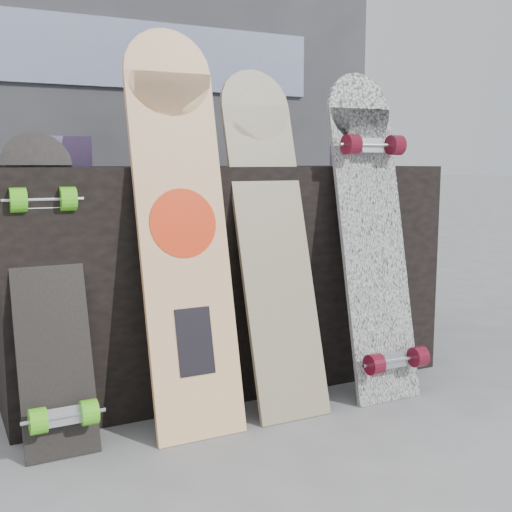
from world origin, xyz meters
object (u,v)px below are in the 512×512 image
longboard_celtic (271,228)px  skateboard_dark (49,286)px  vendor_table (220,273)px  longboard_geisha (182,218)px  longboard_cascadia (373,229)px

longboard_celtic → skateboard_dark: (-0.71, 0.01, -0.13)m
vendor_table → longboard_geisha: 0.52m
longboard_celtic → vendor_table: bearing=96.7°
skateboard_dark → longboard_cascadia: bearing=-4.0°
vendor_table → longboard_cascadia: 0.60m
longboard_geisha → longboard_cascadia: size_ratio=1.09×
longboard_geisha → skateboard_dark: 0.43m
longboard_cascadia → skateboard_dark: (-1.08, 0.07, -0.12)m
longboard_celtic → skateboard_dark: size_ratio=1.24×
longboard_geisha → longboard_cascadia: bearing=-3.4°
longboard_geisha → skateboard_dark: size_ratio=1.35×
longboard_cascadia → skateboard_dark: 1.09m
longboard_cascadia → longboard_geisha: bearing=176.6°
longboard_geisha → vendor_table: bearing=51.9°
vendor_table → skateboard_dark: bearing=-154.3°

